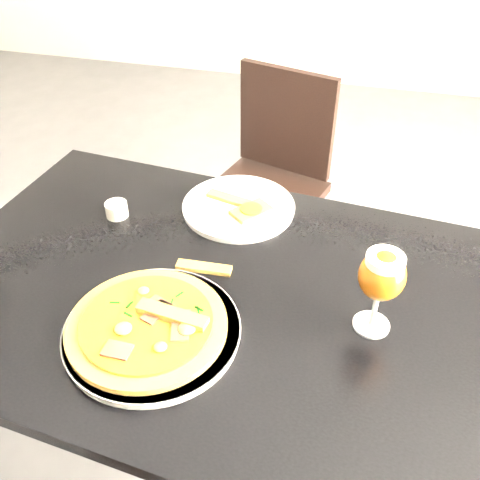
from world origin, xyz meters
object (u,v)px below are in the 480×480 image
(dining_table, at_px, (213,317))
(pizza, at_px, (148,324))
(chair_far, at_px, (270,178))
(beer_glass, at_px, (382,276))

(dining_table, distance_m, pizza, 0.21)
(dining_table, bearing_deg, pizza, -111.35)
(dining_table, relative_size, chair_far, 1.52)
(chair_far, xyz_separation_m, pizza, (-0.02, -1.05, 0.32))
(beer_glass, bearing_deg, pizza, -162.61)
(chair_far, distance_m, pizza, 1.09)
(dining_table, bearing_deg, chair_far, 98.94)
(chair_far, distance_m, beer_glass, 1.08)
(chair_far, relative_size, beer_glass, 4.71)
(chair_far, bearing_deg, pizza, -75.03)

